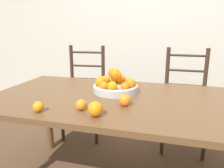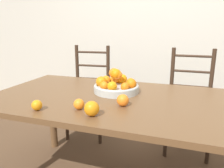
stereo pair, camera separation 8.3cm
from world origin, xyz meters
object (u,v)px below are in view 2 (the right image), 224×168
object	(u,v)px
orange_loose_3	(79,104)
orange_loose_1	(123,100)
orange_loose_0	(92,109)
orange_loose_2	(37,105)
chair_left	(89,94)
fruit_bowl	(116,85)
chair_right	(189,104)

from	to	relation	value
orange_loose_3	orange_loose_1	bearing A→B (deg)	30.97
orange_loose_0	orange_loose_2	size ratio (longest dim) A/B	1.36
orange_loose_3	chair_left	world-z (taller)	chair_left
orange_loose_0	fruit_bowl	bearing A→B (deg)	91.78
orange_loose_3	chair_left	bearing A→B (deg)	112.03
orange_loose_1	fruit_bowl	bearing A→B (deg)	115.21
fruit_bowl	orange_loose_3	size ratio (longest dim) A/B	5.21
chair_left	chair_right	bearing A→B (deg)	-5.42
orange_loose_3	chair_left	size ratio (longest dim) A/B	0.06
orange_loose_0	orange_loose_2	world-z (taller)	orange_loose_0
orange_loose_0	orange_loose_1	bearing A→B (deg)	60.07
fruit_bowl	orange_loose_2	world-z (taller)	fruit_bowl
orange_loose_1	chair_right	distance (m)	1.09
chair_left	chair_right	xyz separation A→B (m)	(1.09, 0.00, 0.00)
orange_loose_2	orange_loose_0	bearing A→B (deg)	4.42
fruit_bowl	orange_loose_3	world-z (taller)	fruit_bowl
orange_loose_3	chair_right	bearing A→B (deg)	59.89
fruit_bowl	chair_right	size ratio (longest dim) A/B	0.33
orange_loose_0	chair_right	world-z (taller)	chair_right
orange_loose_2	chair_right	distance (m)	1.51
orange_loose_1	chair_left	xyz separation A→B (m)	(-0.67, 0.97, -0.31)
orange_loose_2	orange_loose_3	bearing A→B (deg)	22.27
chair_left	orange_loose_3	bearing A→B (deg)	-73.40
chair_right	orange_loose_3	bearing A→B (deg)	-120.06
orange_loose_0	chair_right	xyz separation A→B (m)	(0.53, 1.17, -0.31)
orange_loose_2	chair_right	xyz separation A→B (m)	(0.86, 1.20, -0.30)
orange_loose_2	orange_loose_1	bearing A→B (deg)	26.81
orange_loose_3	orange_loose_2	bearing A→B (deg)	-157.73
orange_loose_3	chair_right	distance (m)	1.31
fruit_bowl	chair_left	distance (m)	0.93
fruit_bowl	chair_right	world-z (taller)	chair_right
orange_loose_1	orange_loose_2	bearing A→B (deg)	-153.19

